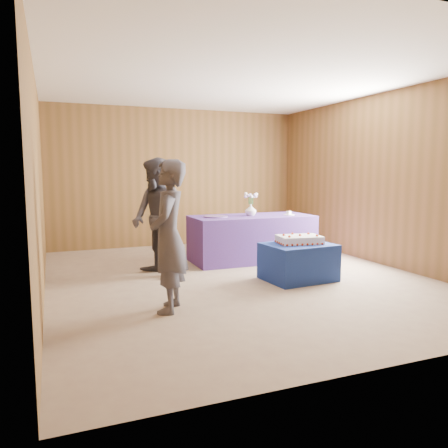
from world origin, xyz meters
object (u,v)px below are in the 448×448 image
vase (251,210)px  guest_right (157,218)px  cake_table (298,262)px  serving_table (252,238)px  guest_left (169,236)px  sheet_cake (299,239)px

vase → guest_right: guest_right is taller
cake_table → serving_table: size_ratio=0.45×
cake_table → guest_right: bearing=148.3°
cake_table → serving_table: serving_table is taller
guest_right → vase: bearing=89.5°
guest_left → guest_right: (0.23, 1.53, 0.03)m
sheet_cake → vase: (-0.09, 1.37, 0.29)m
sheet_cake → guest_right: (-1.77, 0.85, 0.28)m
serving_table → guest_left: 2.86m
cake_table → serving_table: (-0.03, 1.42, 0.12)m
cake_table → serving_table: 1.43m
vase → serving_table: bearing=17.8°
serving_table → sheet_cake: bearing=-86.7°
sheet_cake → guest_left: size_ratio=0.41×
guest_left → vase: bearing=160.7°
guest_left → cake_table: bearing=131.6°
serving_table → sheet_cake: (0.07, -1.38, 0.18)m
cake_table → guest_left: size_ratio=0.56×
guest_left → guest_right: bearing=-165.0°
cake_table → guest_left: (-1.97, -0.64, 0.55)m
sheet_cake → serving_table: bearing=101.3°
sheet_cake → vase: 1.41m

